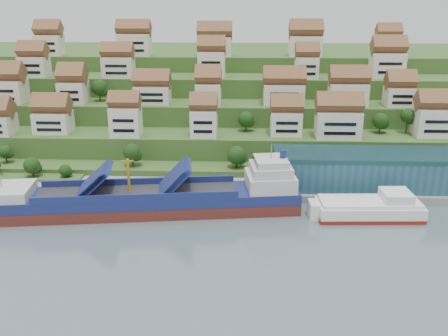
{
  "coord_description": "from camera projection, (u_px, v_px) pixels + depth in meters",
  "views": [
    {
      "loc": [
        12.9,
        -119.51,
        54.06
      ],
      "look_at": [
        7.45,
        14.0,
        8.0
      ],
      "focal_mm": 40.0,
      "sensor_mm": 36.0,
      "label": 1
    }
  ],
  "objects": [
    {
      "name": "warehouse",
      "position": [
        380.0,
        169.0,
        142.72
      ],
      "size": [
        60.0,
        15.0,
        10.0
      ],
      "primitive_type": "cube",
      "color": "#265467",
      "rests_on": "quay"
    },
    {
      "name": "cargo_ship",
      "position": [
        155.0,
        200.0,
        131.06
      ],
      "size": [
        81.23,
        22.6,
        17.84
      ],
      "rotation": [
        0.0,
        0.0,
        0.13
      ],
      "color": "#59221B",
      "rests_on": "ground"
    },
    {
      "name": "flagpole",
      "position": [
        262.0,
        177.0,
        137.51
      ],
      "size": [
        1.28,
        0.16,
        8.0
      ],
      "color": "gray",
      "rests_on": "quay"
    },
    {
      "name": "quay",
      "position": [
        267.0,
        190.0,
        144.05
      ],
      "size": [
        180.0,
        14.0,
        2.2
      ],
      "primitive_type": "cube",
      "color": "gray",
      "rests_on": "ground"
    },
    {
      "name": "hillside_trees",
      "position": [
        169.0,
        121.0,
        165.28
      ],
      "size": [
        142.11,
        61.69,
        29.77
      ],
      "color": "#1E4115",
      "rests_on": "ground"
    },
    {
      "name": "hillside_village",
      "position": [
        214.0,
        84.0,
        180.12
      ],
      "size": [
        158.75,
        62.64,
        28.76
      ],
      "color": "silver",
      "rests_on": "ground"
    },
    {
      "name": "hillside",
      "position": [
        216.0,
        98.0,
        225.35
      ],
      "size": [
        260.0,
        128.0,
        31.0
      ],
      "color": "#2D4C1E",
      "rests_on": "ground"
    },
    {
      "name": "second_ship",
      "position": [
        371.0,
        209.0,
        128.28
      ],
      "size": [
        26.99,
        11.09,
        7.7
      ],
      "rotation": [
        0.0,
        0.0,
        0.05
      ],
      "color": "maroon",
      "rests_on": "ground"
    },
    {
      "name": "ground",
      "position": [
        194.0,
        214.0,
        131.01
      ],
      "size": [
        300.0,
        300.0,
        0.0
      ],
      "primitive_type": "plane",
      "color": "slate",
      "rests_on": "ground"
    }
  ]
}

